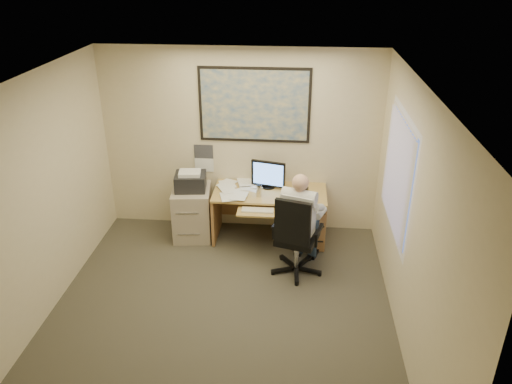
# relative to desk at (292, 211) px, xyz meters

# --- Properties ---
(room_shell) EXTENTS (4.00, 4.50, 2.70)m
(room_shell) POSITION_rel_desk_xyz_m (-0.78, -1.90, 0.90)
(room_shell) COLOR #3D3A2F
(room_shell) RESTS_ON ground
(desk) EXTENTS (1.60, 0.97, 1.15)m
(desk) POSITION_rel_desk_xyz_m (0.00, 0.00, 0.00)
(desk) COLOR tan
(desk) RESTS_ON ground
(world_map) EXTENTS (1.56, 0.03, 1.06)m
(world_map) POSITION_rel_desk_xyz_m (-0.57, 0.33, 1.45)
(world_map) COLOR #1E4C93
(world_map) RESTS_ON room_shell
(wall_calendar) EXTENTS (0.28, 0.01, 0.42)m
(wall_calendar) POSITION_rel_desk_xyz_m (-1.32, 0.34, 0.63)
(wall_calendar) COLOR white
(wall_calendar) RESTS_ON room_shell
(window_blinds) EXTENTS (0.06, 1.40, 1.30)m
(window_blinds) POSITION_rel_desk_xyz_m (1.19, -1.10, 1.10)
(window_blinds) COLOR beige
(window_blinds) RESTS_ON room_shell
(filing_cabinet) EXTENTS (0.61, 0.70, 1.04)m
(filing_cabinet) POSITION_rel_desk_xyz_m (-1.46, -0.04, -0.00)
(filing_cabinet) COLOR #AEA08C
(filing_cabinet) RESTS_ON ground
(office_chair) EXTENTS (0.84, 0.84, 1.15)m
(office_chair) POSITION_rel_desk_xyz_m (0.10, -0.90, -0.11)
(office_chair) COLOR black
(office_chair) RESTS_ON ground
(person) EXTENTS (0.78, 0.93, 1.38)m
(person) POSITION_rel_desk_xyz_m (0.09, -0.82, 0.24)
(person) COLOR silver
(person) RESTS_ON office_chair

